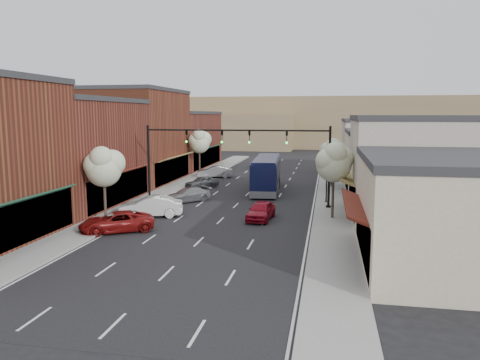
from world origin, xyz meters
The scene contains 29 objects.
ground centered at (0.00, 0.00, 0.00)m, with size 160.00×160.00×0.00m, color black.
sidewalk_left centered at (-8.40, 18.50, 0.07)m, with size 2.80×73.00×0.15m, color gray.
sidewalk_right centered at (8.40, 18.50, 0.07)m, with size 2.80×73.00×0.15m, color gray.
curb_left centered at (-7.00, 18.50, 0.07)m, with size 0.25×73.00×0.17m, color gray.
curb_right centered at (7.00, 18.50, 0.07)m, with size 0.25×73.00×0.17m, color gray.
bldg_left_midnear centered at (-14.23, 6.00, 4.66)m, with size 10.14×14.10×9.40m.
bldg_left_midfar centered at (-14.24, 20.00, 5.40)m, with size 10.14×14.10×10.90m.
bldg_left_far centered at (-14.22, 36.00, 4.16)m, with size 10.14×18.10×8.40m.
bldg_right_near centered at (13.69, -6.00, 2.92)m, with size 9.14×12.10×5.90m.
bldg_right_midnear centered at (13.72, 6.00, 3.91)m, with size 9.14×12.10×7.90m.
bldg_right_midfar centered at (13.70, 18.00, 3.17)m, with size 9.14×12.10×6.40m.
bldg_right_far centered at (13.71, 32.00, 3.66)m, with size 9.14×16.10×7.40m.
hill_far centered at (0.00, 90.00, 6.00)m, with size 120.00×30.00×12.00m, color #7A6647.
hill_near centered at (-25.00, 78.00, 4.00)m, with size 50.00×20.00×8.00m, color #7A6647.
signal_mast_right centered at (5.62, 8.00, 4.62)m, with size 8.22×0.46×7.00m.
signal_mast_left centered at (-5.62, 8.00, 4.62)m, with size 8.22×0.46×7.00m.
tree_right_near centered at (8.35, 3.94, 4.45)m, with size 2.85×2.65×5.95m.
tree_right_far centered at (8.35, 19.94, 3.99)m, with size 2.85×2.65×5.43m.
tree_left_near centered at (-8.25, -0.06, 4.22)m, with size 2.85×2.65×5.69m.
tree_left_far centered at (-8.25, 25.94, 4.60)m, with size 2.85×2.65×6.13m.
lamp_post_near centered at (7.80, 10.50, 3.01)m, with size 0.44×0.44×4.44m.
lamp_post_far centered at (7.80, 28.00, 3.01)m, with size 0.44×0.44×4.44m.
coach_bus centered at (1.60, 16.49, 1.83)m, with size 3.29×11.62×3.51m.
red_hatchback centered at (2.96, 2.90, 0.71)m, with size 1.68×4.17×1.42m, color maroon.
parked_car_a centered at (-6.20, -2.59, 0.69)m, with size 2.30×4.99×1.39m, color maroon.
parked_car_b centered at (-5.67, 2.36, 0.81)m, with size 1.72×4.94×1.63m, color silver.
parked_car_c centered at (-4.71, 8.93, 0.65)m, with size 1.81×4.45×1.29m, color gray.
parked_car_d centered at (-5.58, 17.07, 0.65)m, with size 1.53×3.80×1.29m, color #4F5256.
parked_car_e centered at (-6.20, 25.53, 0.73)m, with size 1.55×4.44×1.46m, color #9E9DA2.
Camera 1 is at (7.86, -31.61, 7.96)m, focal length 35.00 mm.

